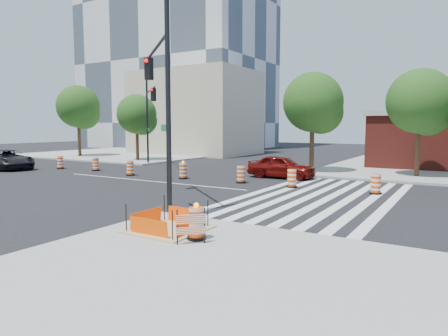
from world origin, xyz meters
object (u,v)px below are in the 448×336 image
(dark_suv, at_px, (8,159))
(signal_pole_nw, at_px, (149,109))
(red_coupe, at_px, (282,167))
(signal_pole_se, at_px, (160,82))

(dark_suv, height_order, signal_pole_nw, signal_pole_nw)
(red_coupe, bearing_deg, dark_suv, 104.97)
(signal_pole_se, height_order, signal_pole_nw, signal_pole_se)
(red_coupe, xyz_separation_m, signal_pole_se, (-0.48, -11.45, 4.44))
(red_coupe, relative_size, signal_pole_nw, 0.56)
(dark_suv, distance_m, signal_pole_nw, 11.85)
(red_coupe, xyz_separation_m, dark_suv, (-20.76, -6.23, 0.01))
(red_coupe, height_order, dark_suv, dark_suv)
(signal_pole_se, relative_size, signal_pole_nw, 1.07)
(dark_suv, xyz_separation_m, signal_pole_se, (20.28, -5.22, 4.43))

